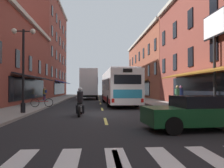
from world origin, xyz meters
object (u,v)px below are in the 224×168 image
pedestrian_mid (181,96)px  sedan_mid (90,93)px  billboard_sign (214,37)px  box_truck (89,84)px  motorcycle_rider (80,104)px  bicycle_near (42,102)px  pedestrian_near (44,93)px  street_lamp_twin (23,66)px  sedan_near (203,112)px  transit_bus (118,87)px  pedestrian_far (177,96)px

pedestrian_mid → sedan_mid: bearing=123.4°
billboard_sign → box_truck: 21.40m
sedan_mid → motorcycle_rider: (0.18, -30.60, -0.01)m
bicycle_near → pedestrian_near: bearing=101.2°
box_truck → billboard_sign: bearing=-66.4°
motorcycle_rider → bicycle_near: (-3.32, 4.92, -0.21)m
bicycle_near → pedestrian_mid: (11.02, -0.47, 0.50)m
street_lamp_twin → sedan_near: bearing=-32.6°
box_truck → sedan_near: bearing=-78.3°
motorcycle_rider → pedestrian_near: size_ratio=1.30×
billboard_sign → street_lamp_twin: 12.05m
transit_bus → pedestrian_near: (-8.34, 5.55, -0.74)m
bicycle_near → street_lamp_twin: (-0.13, -4.34, 2.45)m
bicycle_near → pedestrian_near: (-1.92, 9.70, 0.48)m
pedestrian_far → street_lamp_twin: bearing=179.4°
pedestrian_mid → box_truck: bearing=133.2°
motorcycle_rider → street_lamp_twin: bearing=170.5°
pedestrian_near → pedestrian_mid: bearing=-95.8°
sedan_mid → bicycle_near: 25.87m
bicycle_near → billboard_sign: bearing=-20.4°
pedestrian_mid → street_lamp_twin: bearing=-144.2°
billboard_sign → sedan_near: bearing=-121.7°
sedan_mid → street_lamp_twin: street_lamp_twin is taller
transit_bus → sedan_mid: 21.80m
box_truck → sedan_mid: 10.70m
street_lamp_twin → box_truck: bearing=80.1°
transit_bus → pedestrian_far: transit_bus is taller
billboard_sign → sedan_near: size_ratio=1.37×
motorcycle_rider → pedestrian_near: bearing=109.7°
street_lamp_twin → billboard_sign: bearing=-0.1°
billboard_sign → motorcycle_rider: billboard_sign is taller
billboard_sign → pedestrian_far: size_ratio=3.78×
billboard_sign → street_lamp_twin: bearing=179.9°
sedan_mid → motorcycle_rider: motorcycle_rider is taller
billboard_sign → sedan_near: (-3.36, -5.44, -4.22)m
bicycle_near → pedestrian_far: size_ratio=1.02×
pedestrian_far → street_lamp_twin: 11.07m
pedestrian_far → billboard_sign: bearing=-80.6°
sedan_near → bicycle_near: sedan_near is taller
pedestrian_mid → street_lamp_twin: (-11.15, -3.87, 1.95)m
sedan_near → bicycle_near: 12.92m
sedan_mid → street_lamp_twin: size_ratio=0.85×
pedestrian_near → pedestrian_far: size_ratio=0.95×
box_truck → pedestrian_mid: bearing=-63.5°
transit_bus → pedestrian_far: 6.90m
sedan_near → motorcycle_rider: 7.05m
billboard_sign → sedan_mid: bearing=106.0°
transit_bus → motorcycle_rider: 9.64m
billboard_sign → motorcycle_rider: bearing=-176.2°
billboard_sign → bicycle_near: (-11.76, 4.37, -4.40)m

